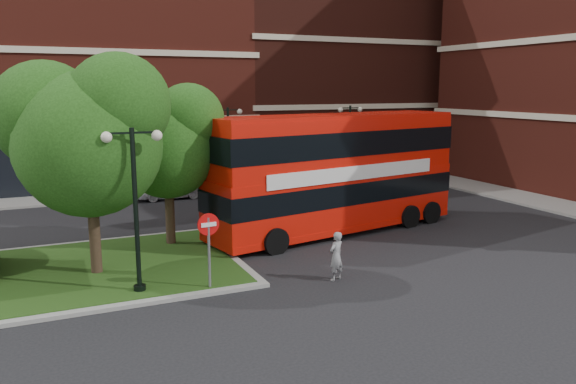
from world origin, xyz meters
name	(u,v)px	position (x,y,z in m)	size (l,w,h in m)	color
ground	(308,272)	(0.00, 0.00, 0.00)	(120.00, 120.00, 0.00)	black
pavement_far	(187,190)	(0.00, 16.50, 0.06)	(44.00, 3.00, 0.12)	slate
terrace_far_left	(32,73)	(-8.00, 24.00, 7.00)	(26.00, 12.00, 14.00)	maroon
terrace_far_right	(334,63)	(14.00, 24.00, 8.00)	(18.00, 12.00, 16.00)	#471911
traffic_island	(48,276)	(-8.00, 3.00, 0.07)	(12.60, 7.60, 0.15)	gray
tree_island_west	(84,130)	(-6.60, 2.58, 4.79)	(5.40, 4.71, 7.21)	#2D2116
tree_island_east	(165,138)	(-3.58, 5.06, 4.24)	(4.46, 3.90, 6.29)	#2D2116
lamp_island	(135,202)	(-5.50, 0.20, 2.83)	(1.72, 0.36, 5.00)	black
lamp_far_left	(228,146)	(2.00, 14.50, 2.83)	(1.72, 0.36, 5.00)	black
lamp_far_right	(350,140)	(10.00, 14.50, 2.83)	(1.72, 0.36, 5.00)	black
bus	(336,165)	(3.44, 4.42, 2.88)	(11.79, 4.73, 4.39)	red
woman	(336,256)	(0.50, -1.04, 0.80)	(0.58, 0.38, 1.60)	gray
car_silver	(169,188)	(-1.51, 14.50, 0.64)	(1.50, 3.74, 1.27)	silver
car_white	(340,174)	(9.32, 14.50, 0.69)	(1.47, 4.22, 1.39)	silver
no_entry_sign	(209,236)	(-3.50, -0.38, 1.74)	(0.67, 0.10, 2.44)	slate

